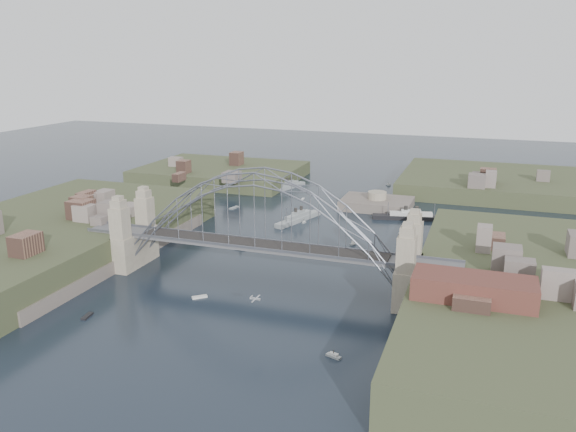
# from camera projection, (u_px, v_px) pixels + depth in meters

# --- Properties ---
(ground) EXTENTS (500.00, 500.00, 0.00)m
(ground) POSITION_uv_depth(u_px,v_px,m) (261.00, 281.00, 125.70)
(ground) COLOR black
(ground) RESTS_ON ground
(bridge) EXTENTS (84.00, 13.80, 24.60)m
(bridge) POSITION_uv_depth(u_px,v_px,m) (260.00, 227.00, 122.38)
(bridge) COLOR #555558
(bridge) RESTS_ON ground
(shore_west) EXTENTS (50.50, 90.00, 12.00)m
(shore_west) POSITION_uv_depth(u_px,v_px,m) (46.00, 245.00, 143.38)
(shore_west) COLOR #373E24
(shore_west) RESTS_ON ground
(shore_east) EXTENTS (50.50, 90.00, 12.00)m
(shore_east) POSITION_uv_depth(u_px,v_px,m) (548.00, 310.00, 106.96)
(shore_east) COLOR #373E24
(shore_east) RESTS_ON ground
(headland_nw) EXTENTS (60.00, 45.00, 9.00)m
(headland_nw) POSITION_uv_depth(u_px,v_px,m) (221.00, 177.00, 229.40)
(headland_nw) COLOR #373E24
(headland_nw) RESTS_ON ground
(headland_ne) EXTENTS (70.00, 55.00, 9.50)m
(headland_ne) POSITION_uv_depth(u_px,v_px,m) (501.00, 188.00, 209.62)
(headland_ne) COLOR #373E24
(headland_ne) RESTS_ON ground
(fort_island) EXTENTS (22.00, 16.00, 9.40)m
(fort_island) POSITION_uv_depth(u_px,v_px,m) (377.00, 209.00, 185.62)
(fort_island) COLOR #5D524B
(fort_island) RESTS_ON ground
(wharf_shed) EXTENTS (20.00, 8.00, 4.00)m
(wharf_shed) POSITION_uv_depth(u_px,v_px,m) (474.00, 288.00, 96.30)
(wharf_shed) COLOR #592D26
(wharf_shed) RESTS_ON shore_east
(finger_pier) EXTENTS (4.00, 22.00, 1.40)m
(finger_pier) POSITION_uv_depth(u_px,v_px,m) (430.00, 375.00, 87.67)
(finger_pier) COLOR #555558
(finger_pier) RESTS_ON ground
(naval_cruiser_near) EXTENTS (8.50, 19.47, 5.88)m
(naval_cruiser_near) POSITION_uv_depth(u_px,v_px,m) (298.00, 218.00, 170.69)
(naval_cruiser_near) COLOR #93999B
(naval_cruiser_near) RESTS_ON ground
(naval_cruiser_far) EXTENTS (7.66, 16.27, 5.56)m
(naval_cruiser_far) POSITION_uv_depth(u_px,v_px,m) (289.00, 186.00, 212.60)
(naval_cruiser_far) COLOR #93999B
(naval_cruiser_far) RESTS_ON ground
(ocean_liner) EXTENTS (22.83, 8.14, 5.58)m
(ocean_liner) POSITION_uv_depth(u_px,v_px,m) (411.00, 217.00, 172.55)
(ocean_liner) COLOR black
(ocean_liner) RESTS_ON ground
(aeroplane) EXTENTS (1.77, 3.35, 0.49)m
(aeroplane) POSITION_uv_depth(u_px,v_px,m) (255.00, 298.00, 99.03)
(aeroplane) COLOR #ACAFB3
(small_boat_a) EXTENTS (2.91, 1.14, 2.38)m
(small_boat_a) POSITION_uv_depth(u_px,v_px,m) (240.00, 247.00, 145.92)
(small_boat_a) COLOR silver
(small_boat_a) RESTS_ON ground
(small_boat_b) EXTENTS (1.58, 1.65, 2.38)m
(small_boat_b) POSITION_uv_depth(u_px,v_px,m) (353.00, 241.00, 149.25)
(small_boat_b) COLOR silver
(small_boat_b) RESTS_ON ground
(small_boat_c) EXTENTS (3.00, 2.77, 0.45)m
(small_boat_c) POSITION_uv_depth(u_px,v_px,m) (200.00, 297.00, 117.10)
(small_boat_c) COLOR silver
(small_boat_c) RESTS_ON ground
(small_boat_d) EXTENTS (2.27, 2.05, 0.45)m
(small_boat_d) POSITION_uv_depth(u_px,v_px,m) (402.00, 234.00, 157.96)
(small_boat_d) COLOR silver
(small_boat_d) RESTS_ON ground
(small_boat_e) EXTENTS (2.08, 4.07, 0.45)m
(small_boat_e) POSITION_uv_depth(u_px,v_px,m) (234.00, 208.00, 185.38)
(small_boat_e) COLOR silver
(small_boat_e) RESTS_ON ground
(small_boat_f) EXTENTS (0.90, 1.54, 1.43)m
(small_boat_f) POSITION_uv_depth(u_px,v_px,m) (304.00, 222.00, 168.74)
(small_boat_f) COLOR silver
(small_boat_f) RESTS_ON ground
(small_boat_g) EXTENTS (2.73, 1.63, 1.43)m
(small_boat_g) POSITION_uv_depth(u_px,v_px,m) (334.00, 356.00, 94.02)
(small_boat_g) COLOR silver
(small_boat_g) RESTS_ON ground
(small_boat_h) EXTENTS (0.85, 2.08, 0.45)m
(small_boat_h) POSITION_uv_depth(u_px,v_px,m) (303.00, 199.00, 196.80)
(small_boat_h) COLOR silver
(small_boat_h) RESTS_ON ground
(small_boat_i) EXTENTS (2.63, 1.84, 1.43)m
(small_boat_i) POSITION_uv_depth(u_px,v_px,m) (414.00, 282.00, 124.47)
(small_boat_i) COLOR silver
(small_boat_i) RESTS_ON ground
(small_boat_j) EXTENTS (1.39, 3.10, 0.45)m
(small_boat_j) POSITION_uv_depth(u_px,v_px,m) (87.00, 316.00, 108.52)
(small_boat_j) COLOR silver
(small_boat_j) RESTS_ON ground
(small_boat_k) EXTENTS (1.79, 1.00, 1.43)m
(small_boat_k) POSITION_uv_depth(u_px,v_px,m) (388.00, 185.00, 217.40)
(small_boat_k) COLOR silver
(small_boat_k) RESTS_ON ground
(small_boat_l) EXTENTS (2.19, 2.23, 0.45)m
(small_boat_l) POSITION_uv_depth(u_px,v_px,m) (186.00, 226.00, 165.19)
(small_boat_l) COLOR silver
(small_boat_l) RESTS_ON ground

